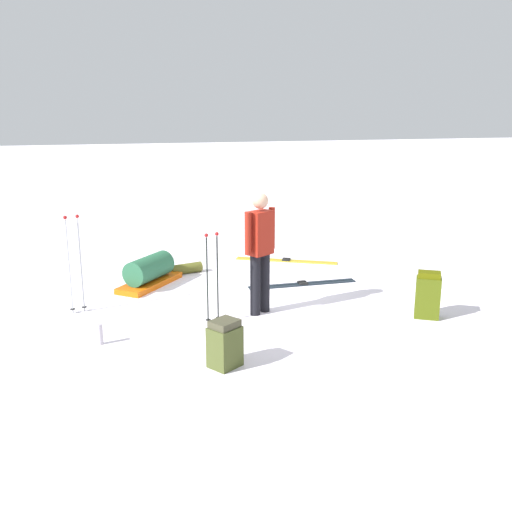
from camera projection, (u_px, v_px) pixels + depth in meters
The scene contains 11 objects.
ground_plane at pixel (256, 301), 8.57m from camera, with size 80.00×80.00×0.00m, color white.
skier_standing at pixel (260, 247), 7.86m from camera, with size 0.50×0.37×1.70m.
ski_pair_near at pixel (286, 261), 10.81m from camera, with size 1.77×1.04×0.05m.
ski_pair_far at pixel (303, 284), 9.38m from camera, with size 1.80×0.20×0.05m.
backpack_large_dark at pixel (428, 295), 7.84m from camera, with size 0.39×0.36×0.65m.
backpack_bright at pixel (225, 344), 6.36m from camera, with size 0.42×0.41×0.54m.
ski_poles_planted_near at pixel (212, 273), 7.54m from camera, with size 0.22×0.11×1.24m.
ski_poles_planted_far at pixel (75, 259), 7.93m from camera, with size 0.23×0.12×1.39m.
gear_sled at pixel (149, 272), 9.28m from camera, with size 1.16×1.25×0.49m.
sleeping_mat_rolled at pixel (186, 268), 9.99m from camera, with size 0.18×0.18×0.55m, color brown.
thermos_bottle at pixel (100, 334), 6.99m from camera, with size 0.07×0.07×0.26m, color #B5AEB9.
Camera 1 is at (2.22, 7.82, 2.80)m, focal length 40.40 mm.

